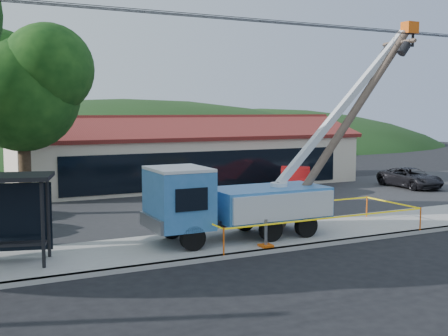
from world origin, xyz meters
name	(u,v)px	position (x,y,z in m)	size (l,w,h in m)	color
ground	(310,267)	(0.00, 0.00, 0.00)	(120.00, 120.00, 0.00)	black
curb	(275,250)	(0.00, 2.10, 0.07)	(60.00, 0.25, 0.15)	#9B9791
sidewalk	(249,239)	(0.00, 4.00, 0.07)	(60.00, 4.00, 0.15)	#9B9791
parking_lot	(174,207)	(0.00, 12.00, 0.05)	(60.00, 12.00, 0.10)	#28282B
strip_mall	(186,157)	(4.00, 19.98, 1.88)	(22.50, 8.53, 4.67)	beige
tree_lot	(22,83)	(-7.00, 13.00, 6.21)	(6.30, 5.60, 8.94)	#332316
hill_center	(125,149)	(10.00, 55.00, 0.00)	(89.60, 64.00, 32.00)	#193312
hill_east	(261,145)	(30.00, 55.00, 0.00)	(72.80, 52.00, 26.00)	#193312
utility_truck	(236,198)	(-0.51, 4.11, 1.68)	(11.96, 3.78, 8.58)	black
leaning_pole	(351,116)	(4.75, 3.97, 4.74)	(6.87, 1.87, 8.54)	brown
bus_shelter	(5,198)	(-8.65, 4.29, 2.23)	(3.30, 2.53, 2.82)	black
caution_tape	(306,216)	(2.36, 3.64, 0.84)	(8.92, 3.29, 0.95)	#F95E0D
car_red	(295,196)	(7.94, 12.82, 0.00)	(1.68, 4.82, 1.59)	maroon
car_dark	(410,189)	(16.00, 11.91, 0.00)	(2.07, 4.48, 1.24)	black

